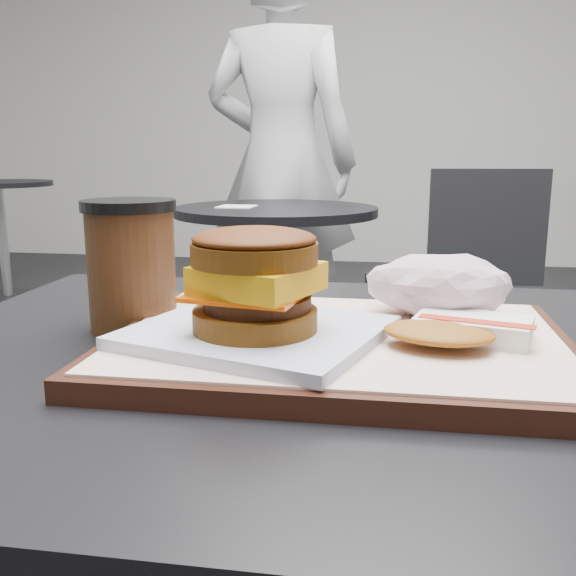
{
  "coord_description": "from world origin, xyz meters",
  "views": [
    {
      "loc": [
        0.04,
        -0.53,
        0.94
      ],
      "look_at": [
        -0.04,
        -0.04,
        0.83
      ],
      "focal_mm": 40.0,
      "sensor_mm": 36.0,
      "label": 1
    }
  ],
  "objects_px": {
    "serving_tray": "(339,345)",
    "neighbor_chair": "(448,275)",
    "breakfast_sandwich": "(256,293)",
    "patron": "(281,163)",
    "hash_brown": "(458,330)",
    "neighbor_table": "(276,264)",
    "coffee_cup": "(131,263)",
    "customer_table": "(336,544)",
    "crumpled_wrapper": "(439,285)"
  },
  "relations": [
    {
      "from": "customer_table",
      "to": "patron",
      "type": "bearing_deg",
      "value": 101.01
    },
    {
      "from": "crumpled_wrapper",
      "to": "neighbor_table",
      "type": "distance_m",
      "value": 1.67
    },
    {
      "from": "customer_table",
      "to": "breakfast_sandwich",
      "type": "height_order",
      "value": "breakfast_sandwich"
    },
    {
      "from": "serving_tray",
      "to": "neighbor_table",
      "type": "height_order",
      "value": "serving_tray"
    },
    {
      "from": "hash_brown",
      "to": "neighbor_table",
      "type": "height_order",
      "value": "hash_brown"
    },
    {
      "from": "hash_brown",
      "to": "patron",
      "type": "xyz_separation_m",
      "value": [
        -0.52,
        2.19,
        0.09
      ]
    },
    {
      "from": "breakfast_sandwich",
      "to": "hash_brown",
      "type": "distance_m",
      "value": 0.16
    },
    {
      "from": "coffee_cup",
      "to": "crumpled_wrapper",
      "type": "bearing_deg",
      "value": 3.52
    },
    {
      "from": "neighbor_chair",
      "to": "customer_table",
      "type": "bearing_deg",
      "value": -98.12
    },
    {
      "from": "breakfast_sandwich",
      "to": "hash_brown",
      "type": "height_order",
      "value": "breakfast_sandwich"
    },
    {
      "from": "crumpled_wrapper",
      "to": "patron",
      "type": "bearing_deg",
      "value": 103.56
    },
    {
      "from": "serving_tray",
      "to": "hash_brown",
      "type": "xyz_separation_m",
      "value": [
        0.1,
        -0.01,
        0.02
      ]
    },
    {
      "from": "coffee_cup",
      "to": "neighbor_chair",
      "type": "distance_m",
      "value": 1.79
    },
    {
      "from": "crumpled_wrapper",
      "to": "patron",
      "type": "xyz_separation_m",
      "value": [
        -0.51,
        2.11,
        0.07
      ]
    },
    {
      "from": "neighbor_chair",
      "to": "patron",
      "type": "xyz_separation_m",
      "value": [
        -0.67,
        0.42,
        0.38
      ]
    },
    {
      "from": "crumpled_wrapper",
      "to": "patron",
      "type": "height_order",
      "value": "patron"
    },
    {
      "from": "breakfast_sandwich",
      "to": "crumpled_wrapper",
      "type": "xyz_separation_m",
      "value": [
        0.15,
        0.1,
        -0.01
      ]
    },
    {
      "from": "serving_tray",
      "to": "crumpled_wrapper",
      "type": "height_order",
      "value": "crumpled_wrapper"
    },
    {
      "from": "hash_brown",
      "to": "neighbor_table",
      "type": "relative_size",
      "value": 0.17
    },
    {
      "from": "serving_tray",
      "to": "neighbor_chair",
      "type": "relative_size",
      "value": 0.43
    },
    {
      "from": "neighbor_table",
      "to": "hash_brown",
      "type": "bearing_deg",
      "value": -75.06
    },
    {
      "from": "breakfast_sandwich",
      "to": "crumpled_wrapper",
      "type": "relative_size",
      "value": 1.78
    },
    {
      "from": "hash_brown",
      "to": "patron",
      "type": "height_order",
      "value": "patron"
    },
    {
      "from": "hash_brown",
      "to": "breakfast_sandwich",
      "type": "bearing_deg",
      "value": -172.9
    },
    {
      "from": "neighbor_chair",
      "to": "neighbor_table",
      "type": "bearing_deg",
      "value": -170.81
    },
    {
      "from": "customer_table",
      "to": "coffee_cup",
      "type": "relative_size",
      "value": 6.38
    },
    {
      "from": "hash_brown",
      "to": "patron",
      "type": "distance_m",
      "value": 2.25
    },
    {
      "from": "crumpled_wrapper",
      "to": "hash_brown",
      "type": "bearing_deg",
      "value": -83.35
    },
    {
      "from": "serving_tray",
      "to": "breakfast_sandwich",
      "type": "height_order",
      "value": "breakfast_sandwich"
    },
    {
      "from": "breakfast_sandwich",
      "to": "patron",
      "type": "height_order",
      "value": "patron"
    },
    {
      "from": "neighbor_table",
      "to": "patron",
      "type": "height_order",
      "value": "patron"
    },
    {
      "from": "coffee_cup",
      "to": "customer_table",
      "type": "bearing_deg",
      "value": -12.56
    },
    {
      "from": "breakfast_sandwich",
      "to": "neighbor_table",
      "type": "height_order",
      "value": "breakfast_sandwich"
    },
    {
      "from": "serving_tray",
      "to": "neighbor_table",
      "type": "distance_m",
      "value": 1.71
    },
    {
      "from": "breakfast_sandwich",
      "to": "hash_brown",
      "type": "relative_size",
      "value": 1.8
    },
    {
      "from": "customer_table",
      "to": "patron",
      "type": "height_order",
      "value": "patron"
    },
    {
      "from": "customer_table",
      "to": "neighbor_table",
      "type": "relative_size",
      "value": 1.07
    },
    {
      "from": "serving_tray",
      "to": "neighbor_chair",
      "type": "distance_m",
      "value": 1.79
    },
    {
      "from": "serving_tray",
      "to": "hash_brown",
      "type": "height_order",
      "value": "hash_brown"
    },
    {
      "from": "serving_tray",
      "to": "coffee_cup",
      "type": "bearing_deg",
      "value": 165.14
    },
    {
      "from": "customer_table",
      "to": "breakfast_sandwich",
      "type": "bearing_deg",
      "value": -147.9
    },
    {
      "from": "neighbor_table",
      "to": "coffee_cup",
      "type": "bearing_deg",
      "value": -84.83
    },
    {
      "from": "customer_table",
      "to": "neighbor_table",
      "type": "distance_m",
      "value": 1.69
    },
    {
      "from": "breakfast_sandwich",
      "to": "patron",
      "type": "bearing_deg",
      "value": 99.19
    },
    {
      "from": "crumpled_wrapper",
      "to": "serving_tray",
      "type": "bearing_deg",
      "value": -139.81
    },
    {
      "from": "customer_table",
      "to": "crumpled_wrapper",
      "type": "xyz_separation_m",
      "value": [
        0.09,
        0.06,
        0.23
      ]
    },
    {
      "from": "breakfast_sandwich",
      "to": "serving_tray",
      "type": "bearing_deg",
      "value": 26.05
    },
    {
      "from": "customer_table",
      "to": "hash_brown",
      "type": "relative_size",
      "value": 6.17
    },
    {
      "from": "breakfast_sandwich",
      "to": "neighbor_table",
      "type": "xyz_separation_m",
      "value": [
        -0.29,
        1.69,
        -0.28
      ]
    },
    {
      "from": "serving_tray",
      "to": "patron",
      "type": "xyz_separation_m",
      "value": [
        -0.42,
        2.18,
        0.11
      ]
    }
  ]
}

